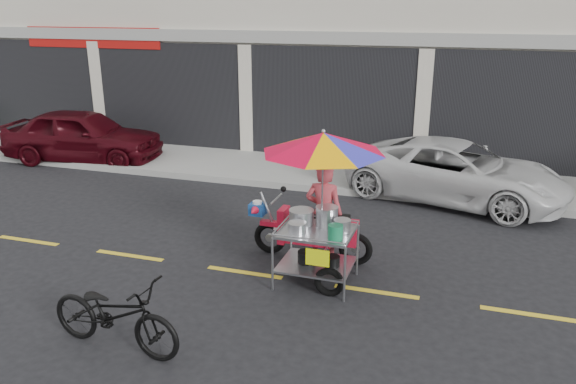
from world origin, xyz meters
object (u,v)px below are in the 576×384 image
(white_pickup, at_px, (456,172))
(maroon_sedan, at_px, (83,135))
(near_bicycle, at_px, (115,314))
(food_vendor_rig, at_px, (321,183))

(white_pickup, bearing_deg, maroon_sedan, 103.49)
(white_pickup, xyz_separation_m, near_bicycle, (-3.60, -6.71, -0.15))
(near_bicycle, height_order, food_vendor_rig, food_vendor_rig)
(maroon_sedan, bearing_deg, near_bicycle, -148.57)
(white_pickup, relative_size, near_bicycle, 2.52)
(maroon_sedan, height_order, near_bicycle, maroon_sedan)
(white_pickup, xyz_separation_m, food_vendor_rig, (-1.83, -4.07, 0.81))
(food_vendor_rig, bearing_deg, white_pickup, 66.64)
(near_bicycle, bearing_deg, maroon_sedan, 43.91)
(near_bicycle, bearing_deg, food_vendor_rig, -28.86)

